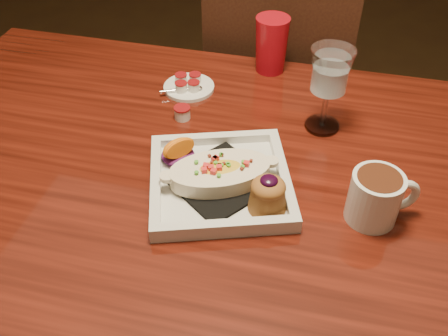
% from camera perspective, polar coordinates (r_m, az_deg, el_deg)
% --- Properties ---
extents(table, '(1.50, 0.90, 0.75)m').
position_cam_1_polar(table, '(1.02, 0.93, -4.73)').
color(table, maroon).
rests_on(table, floor).
extents(chair_far, '(0.42, 0.42, 0.93)m').
position_cam_1_polar(chair_far, '(1.60, 6.11, 7.70)').
color(chair_far, black).
rests_on(chair_far, floor).
extents(plate, '(0.32, 0.32, 0.08)m').
position_cam_1_polar(plate, '(0.91, 0.11, -1.28)').
color(plate, silver).
rests_on(plate, table).
extents(coffee_mug, '(0.12, 0.09, 0.09)m').
position_cam_1_polar(coffee_mug, '(0.88, 17.05, -3.07)').
color(coffee_mug, silver).
rests_on(coffee_mug, table).
extents(goblet, '(0.09, 0.09, 0.18)m').
position_cam_1_polar(goblet, '(1.02, 12.01, 10.30)').
color(goblet, silver).
rests_on(goblet, table).
extents(saucer, '(0.12, 0.12, 0.08)m').
position_cam_1_polar(saucer, '(1.19, -4.15, 9.36)').
color(saucer, silver).
rests_on(saucer, table).
extents(creamer_loose, '(0.04, 0.04, 0.03)m').
position_cam_1_polar(creamer_loose, '(1.09, -4.79, 6.33)').
color(creamer_loose, silver).
rests_on(creamer_loose, table).
extents(red_tumbler, '(0.08, 0.08, 0.14)m').
position_cam_1_polar(red_tumbler, '(1.24, 5.45, 13.85)').
color(red_tumbler, '#AD0C18').
rests_on(red_tumbler, table).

